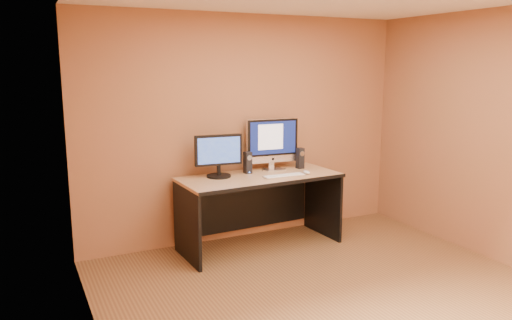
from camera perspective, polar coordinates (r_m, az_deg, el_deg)
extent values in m
plane|color=brown|center=(4.55, 10.24, -15.84)|extent=(4.00, 4.00, 0.00)
cube|color=silver|center=(5.48, 3.23, -1.80)|extent=(0.48, 0.14, 0.02)
ellipsoid|color=silver|center=(5.64, 5.81, -1.39)|extent=(0.07, 0.12, 0.04)
cylinder|color=black|center=(5.92, 2.37, -0.91)|extent=(0.14, 0.21, 0.01)
cylinder|color=black|center=(5.86, 0.80, -1.03)|extent=(0.11, 0.18, 0.01)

